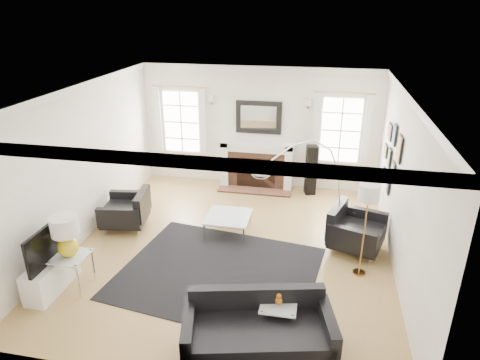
% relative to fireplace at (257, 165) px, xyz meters
% --- Properties ---
extents(floor, '(6.00, 6.00, 0.00)m').
position_rel_fireplace_xyz_m(floor, '(0.00, -2.79, -0.54)').
color(floor, '#AD8348').
rests_on(floor, ground).
extents(back_wall, '(5.50, 0.04, 2.80)m').
position_rel_fireplace_xyz_m(back_wall, '(0.00, 0.21, 0.86)').
color(back_wall, white).
rests_on(back_wall, floor).
extents(front_wall, '(5.50, 0.04, 2.80)m').
position_rel_fireplace_xyz_m(front_wall, '(0.00, -5.79, 0.86)').
color(front_wall, white).
rests_on(front_wall, floor).
extents(left_wall, '(0.04, 6.00, 2.80)m').
position_rel_fireplace_xyz_m(left_wall, '(-2.75, -2.79, 0.86)').
color(left_wall, white).
rests_on(left_wall, floor).
extents(right_wall, '(0.04, 6.00, 2.80)m').
position_rel_fireplace_xyz_m(right_wall, '(2.75, -2.79, 0.86)').
color(right_wall, white).
rests_on(right_wall, floor).
extents(ceiling, '(5.50, 6.00, 0.02)m').
position_rel_fireplace_xyz_m(ceiling, '(0.00, -2.79, 2.26)').
color(ceiling, white).
rests_on(ceiling, back_wall).
extents(crown_molding, '(5.50, 6.00, 0.12)m').
position_rel_fireplace_xyz_m(crown_molding, '(0.00, -2.79, 2.20)').
color(crown_molding, white).
rests_on(crown_molding, back_wall).
extents(fireplace, '(1.70, 0.69, 1.11)m').
position_rel_fireplace_xyz_m(fireplace, '(0.00, 0.00, 0.00)').
color(fireplace, white).
rests_on(fireplace, floor).
extents(mantel_mirror, '(1.05, 0.07, 0.75)m').
position_rel_fireplace_xyz_m(mantel_mirror, '(0.00, 0.16, 1.11)').
color(mantel_mirror, black).
rests_on(mantel_mirror, back_wall).
extents(window_left, '(1.24, 0.15, 1.62)m').
position_rel_fireplace_xyz_m(window_left, '(-1.85, 0.16, 0.92)').
color(window_left, white).
rests_on(window_left, back_wall).
extents(window_right, '(1.24, 0.15, 1.62)m').
position_rel_fireplace_xyz_m(window_right, '(1.85, 0.16, 0.92)').
color(window_right, white).
rests_on(window_right, back_wall).
extents(gallery_wall, '(0.04, 1.73, 1.29)m').
position_rel_fireplace_xyz_m(gallery_wall, '(2.72, -1.50, 0.99)').
color(gallery_wall, black).
rests_on(gallery_wall, right_wall).
extents(tv_unit, '(0.35, 1.00, 1.09)m').
position_rel_fireplace_xyz_m(tv_unit, '(-2.44, -4.49, -0.21)').
color(tv_unit, white).
rests_on(tv_unit, floor).
extents(area_rug, '(3.43, 2.99, 0.01)m').
position_rel_fireplace_xyz_m(area_rug, '(-0.05, -3.58, -0.54)').
color(area_rug, black).
rests_on(area_rug, floor).
extents(sofa, '(1.99, 1.24, 0.60)m').
position_rel_fireplace_xyz_m(sofa, '(0.83, -5.11, -0.21)').
color(sofa, black).
rests_on(sofa, floor).
extents(armchair_left, '(0.95, 1.03, 0.62)m').
position_rel_fireplace_xyz_m(armchair_left, '(-2.14, -2.43, -0.20)').
color(armchair_left, black).
rests_on(armchair_left, floor).
extents(armchair_right, '(1.11, 1.19, 0.66)m').
position_rel_fireplace_xyz_m(armchair_right, '(2.11, -2.42, -0.18)').
color(armchair_right, black).
rests_on(armchair_right, floor).
extents(coffee_table, '(0.82, 0.82, 0.36)m').
position_rel_fireplace_xyz_m(coffee_table, '(-0.18, -2.28, -0.21)').
color(coffee_table, silver).
rests_on(coffee_table, floor).
extents(side_table_left, '(0.52, 0.52, 0.57)m').
position_rel_fireplace_xyz_m(side_table_left, '(-2.14, -4.39, -0.08)').
color(side_table_left, silver).
rests_on(side_table_left, floor).
extents(nesting_table, '(0.47, 0.39, 0.51)m').
position_rel_fireplace_xyz_m(nesting_table, '(1.06, -4.85, -0.14)').
color(nesting_table, silver).
rests_on(nesting_table, floor).
extents(gourd_lamp, '(0.41, 0.41, 0.65)m').
position_rel_fireplace_xyz_m(gourd_lamp, '(-2.14, -4.39, 0.41)').
color(gourd_lamp, gold).
rests_on(gourd_lamp, side_table_left).
extents(orange_vase, '(0.10, 0.10, 0.16)m').
position_rel_fireplace_xyz_m(orange_vase, '(1.06, -4.85, 0.06)').
color(orange_vase, '#B15F16').
rests_on(orange_vase, nesting_table).
extents(arc_floor_lamp, '(1.53, 1.41, 2.16)m').
position_rel_fireplace_xyz_m(arc_floor_lamp, '(1.21, -2.79, 0.63)').
color(arc_floor_lamp, silver).
rests_on(arc_floor_lamp, floor).
extents(stick_floor_lamp, '(0.32, 0.32, 1.58)m').
position_rel_fireplace_xyz_m(stick_floor_lamp, '(2.20, -3.17, 0.82)').
color(stick_floor_lamp, '#B2833E').
rests_on(stick_floor_lamp, floor).
extents(speaker_tower, '(0.28, 0.28, 1.15)m').
position_rel_fireplace_xyz_m(speaker_tower, '(1.26, -0.14, 0.03)').
color(speaker_tower, black).
rests_on(speaker_tower, floor).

